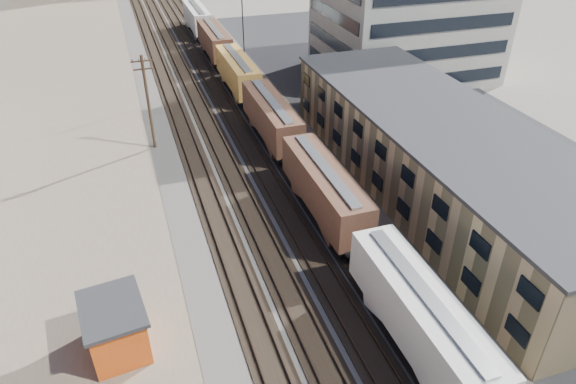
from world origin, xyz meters
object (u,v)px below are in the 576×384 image
object	(u,v)px
utility_pole_north	(148,101)
freight_train	(295,148)
maintenance_shed	(116,327)
parked_car_blue	(381,64)

from	to	relation	value
utility_pole_north	freight_train	bearing A→B (deg)	-38.75
freight_train	utility_pole_north	size ratio (longest dim) A/B	11.97
maintenance_shed	freight_train	bearing A→B (deg)	44.53
freight_train	maintenance_shed	size ratio (longest dim) A/B	23.58
maintenance_shed	parked_car_blue	distance (m)	57.62
maintenance_shed	utility_pole_north	bearing A→B (deg)	79.59
utility_pole_north	parked_car_blue	world-z (taller)	utility_pole_north
utility_pole_north	parked_car_blue	size ratio (longest dim) A/B	1.64
maintenance_shed	parked_car_blue	world-z (taller)	maintenance_shed
utility_pole_north	maintenance_shed	xyz separation A→B (m)	(-4.93, -26.82, -3.55)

